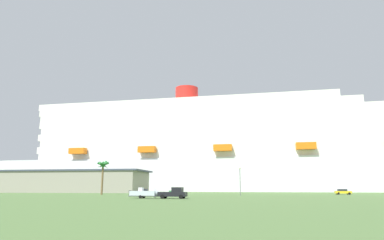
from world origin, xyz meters
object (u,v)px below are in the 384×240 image
Objects in this scene: palm_tree at (103,167)px; parked_car_green_wagon at (176,191)px; parked_car_black_coupe at (144,191)px; small_boat_on_trailer at (146,193)px; parked_car_yellow_taxi at (343,192)px; cruise_ship at (261,154)px; pickup_truck at (174,193)px; street_lamp at (240,177)px.

parked_car_green_wagon is (17.67, 16.85, -6.97)m from palm_tree.
small_boat_on_trailer is at bearing -68.10° from parked_car_black_coupe.
palm_tree is 70.97m from parked_car_yellow_taxi.
parked_car_black_coupe is (9.79, 8.58, -6.97)m from palm_tree.
cruise_ship is 29.84× the size of palm_tree.
palm_tree reaches higher than parked_car_yellow_taxi.
small_boat_on_trailer is at bearing -136.21° from parked_car_yellow_taxi.
cruise_ship reaches higher than parked_car_green_wagon.
pickup_truck is 0.75× the size of small_boat_on_trailer.
palm_tree reaches higher than street_lamp.
street_lamp is at bearing 57.11° from small_boat_on_trailer.
parked_car_yellow_taxi is 59.27m from parked_car_black_coupe.
parked_car_yellow_taxi is 50.69m from parked_car_green_wagon.
parked_car_black_coupe is at bearing -133.60° from parked_car_green_wagon.
pickup_truck is 0.76× the size of street_lamp.
parked_car_black_coupe is (-33.84, -63.09, -16.86)m from cruise_ship.
parked_car_green_wagon is at bearing 43.65° from palm_tree.
small_boat_on_trailer is 36.50m from parked_car_black_coupe.
parked_car_yellow_taxi is (28.44, 17.56, -4.05)m from street_lamp.
palm_tree is (-43.63, -71.68, -9.89)m from cruise_ship.
cruise_ship is 66.53× the size of parked_car_black_coupe.
palm_tree is at bearing -121.33° from cruise_ship.
small_boat_on_trailer is 1.70× the size of parked_car_black_coupe.
pickup_truck is at bearing -132.38° from parked_car_yellow_taxi.
street_lamp is at bearing 0.34° from palm_tree.
pickup_truck reaches higher than parked_car_black_coupe.
pickup_truck is at bearing -60.28° from parked_car_black_coupe.
cruise_ship is 100.45m from small_boat_on_trailer.
cruise_ship is 39.49× the size of street_lamp.
pickup_truck is 1.25× the size of parked_car_green_wagon.
pickup_truck is 1.23× the size of parked_car_yellow_taxi.
street_lamp is 33.66m from parked_car_yellow_taxi.
parked_car_yellow_taxi is at bearing 43.79° from small_boat_on_trailer.
small_boat_on_trailer is at bearing -82.24° from parked_car_green_wagon.
cruise_ship is at bearing 61.79° from parked_car_black_coupe.
palm_tree reaches higher than small_boat_on_trailer.
small_boat_on_trailer reaches higher than parked_car_green_wagon.
small_boat_on_trailer is at bearing -122.89° from street_lamp.
palm_tree reaches higher than parked_car_green_wagon.
parked_car_green_wagon is (-50.68, -0.94, -0.00)m from parked_car_yellow_taxi.
small_boat_on_trailer is 1.66× the size of parked_car_green_wagon.
parked_car_black_coupe is 11.42m from parked_car_green_wagon.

